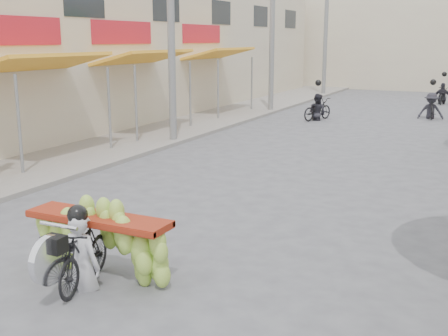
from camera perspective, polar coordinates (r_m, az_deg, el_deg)
sidewalk_left at (r=22.15m, az=-4.76°, el=4.33°), size 4.00×60.00×0.12m
shophouse_row_left at (r=24.04m, az=-16.69°, el=11.55°), size 9.77×40.00×6.00m
far_building at (r=42.08m, az=20.58°, el=12.33°), size 20.00×6.00×7.00m
utility_pole_mid at (r=18.52m, az=-5.42°, el=14.94°), size 0.60×0.24×8.00m
utility_pole_far at (r=26.64m, az=4.92°, el=14.33°), size 0.60×0.24×8.00m
utility_pole_back at (r=35.19m, az=10.31°, el=13.83°), size 0.60×0.24×8.00m
banana_motorbike at (r=8.11m, az=-13.47°, el=-6.77°), size 2.21×1.78×1.99m
bg_motorbike_a at (r=24.23m, az=9.48°, el=6.55°), size 1.16×1.77×1.95m
bg_motorbike_b at (r=25.86m, az=20.35°, el=6.57°), size 1.14×1.72×1.95m
bg_motorbike_c at (r=32.05m, az=21.37°, el=7.50°), size 0.99×1.56×1.95m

